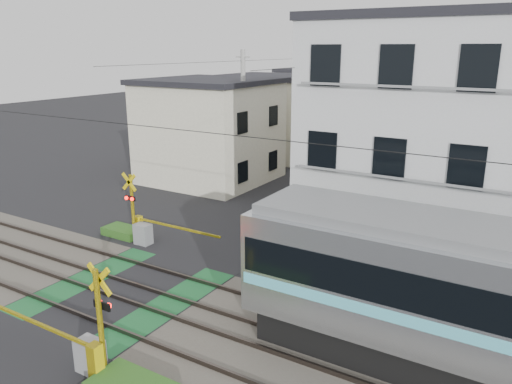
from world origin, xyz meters
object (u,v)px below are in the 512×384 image
Objects in this scene: crossing_signal_far at (142,228)px; pedestrian at (365,142)px; apartment_block at (452,139)px; crossing_signal_near at (90,349)px.

crossing_signal_far reaches higher than pedestrian.
apartment_block is at bearing 27.78° from crossing_signal_far.
apartment_block is at bearing 123.40° from pedestrian.
crossing_signal_near is 31.05m from pedestrian.
crossing_signal_near is 8.95m from crossing_signal_far.
crossing_signal_far is at bearing -152.22° from apartment_block.
pedestrian is (1.64, 23.54, 0.12)m from crossing_signal_far.
crossing_signal_near is 14.95m from apartment_block.
pedestrian is at bearing 96.52° from crossing_signal_near.
crossing_signal_far is (-5.17, 7.31, 0.00)m from crossing_signal_near.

